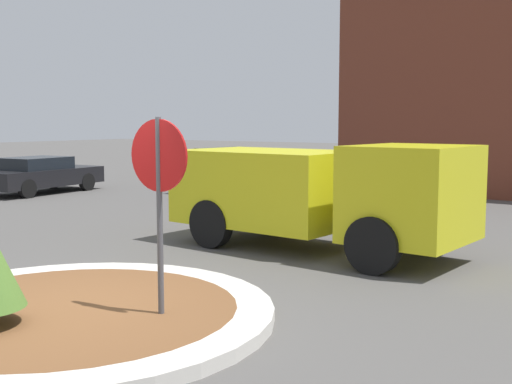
{
  "coord_description": "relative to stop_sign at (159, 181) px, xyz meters",
  "views": [
    {
      "loc": [
        6.07,
        -4.97,
        2.38
      ],
      "look_at": [
        0.78,
        2.92,
        1.34
      ],
      "focal_mm": 45.0,
      "sensor_mm": 36.0,
      "label": 1
    }
  ],
  "objects": [
    {
      "name": "utility_truck",
      "position": [
        -0.65,
        4.92,
        -0.6
      ],
      "size": [
        5.7,
        2.6,
        2.0
      ],
      "rotation": [
        0.0,
        0.0,
        -0.08
      ],
      "color": "gold",
      "rests_on": "ground_plane"
    },
    {
      "name": "traffic_island",
      "position": [
        -1.09,
        -0.47,
        -1.64
      ],
      "size": [
        5.0,
        5.0,
        0.16
      ],
      "color": "beige",
      "rests_on": "ground_plane"
    },
    {
      "name": "parked_sedan_blue",
      "position": [
        -8.08,
        12.64,
        -0.96
      ],
      "size": [
        1.95,
        4.42,
        1.49
      ],
      "rotation": [
        0.0,
        0.0,
        1.52
      ],
      "color": "navy",
      "rests_on": "ground_plane"
    },
    {
      "name": "parked_sedan_black",
      "position": [
        -13.02,
        8.34,
        -1.09
      ],
      "size": [
        2.12,
        4.34,
        1.21
      ],
      "rotation": [
        0.0,
        0.0,
        1.65
      ],
      "color": "black",
      "rests_on": "ground_plane"
    },
    {
      "name": "ground_plane",
      "position": [
        -1.09,
        -0.47,
        -1.72
      ],
      "size": [
        120.0,
        120.0,
        0.0
      ],
      "primitive_type": "plane",
      "color": "#514F4C"
    },
    {
      "name": "storefront_building",
      "position": [
        -0.09,
        17.85,
        2.19
      ],
      "size": [
        10.15,
        6.07,
        7.81
      ],
      "color": "brown",
      "rests_on": "ground_plane"
    },
    {
      "name": "stop_sign",
      "position": [
        0.0,
        0.0,
        0.0
      ],
      "size": [
        0.83,
        0.07,
        2.44
      ],
      "color": "#4C4C51",
      "rests_on": "ground_plane"
    }
  ]
}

